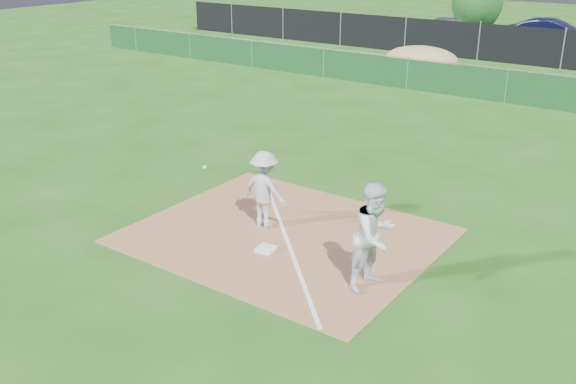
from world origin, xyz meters
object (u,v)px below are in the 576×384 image
Objects in this scene: runner at (375,236)px; play_at_first at (265,189)px; car_left at (454,29)px; first_base at (266,249)px; tree_left at (477,2)px; car_mid at (552,34)px.

play_at_first is at bearing 84.33° from runner.
runner is at bearing -168.73° from car_left.
play_at_first is at bearing 128.07° from first_base.
play_at_first reaches higher than car_left.
play_at_first is at bearing -174.20° from car_left.
tree_left reaches higher than first_base.
play_at_first is 3.21m from runner.
first_base is at bearing -173.23° from car_left.
car_mid is (-2.00, 28.23, 0.75)m from first_base.
car_mid is 6.77m from tree_left.
runner is at bearing 0.97° from first_base.
car_left is at bearing 91.11° from car_mid.
runner is (3.08, -0.89, 0.13)m from play_at_first.
runner is 28.53m from car_mid.
tree_left is at bearing 103.47° from first_base.
first_base is 0.08× the size of car_left.
play_at_first is 27.33m from car_mid.
tree_left is (-0.35, 4.29, 1.18)m from car_left.
runner is 0.41× the size of car_mid.
tree_left is (-7.62, 31.83, 1.86)m from first_base.
car_mid is at bearing 19.23° from runner.
car_mid is (5.28, 0.69, 0.06)m from car_left.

